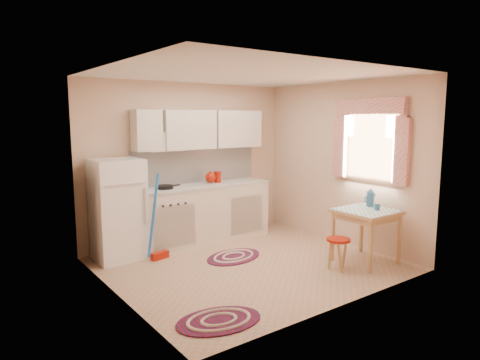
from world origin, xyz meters
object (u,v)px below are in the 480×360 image
stool (338,254)px  fridge (118,210)px  base_cabinets (201,214)px  table (366,236)px

stool → fridge: bearing=135.0°
base_cabinets → table: 2.52m
fridge → stool: (2.11, -2.11, -0.49)m
fridge → table: bearing=-38.5°
base_cabinets → stool: base_cabinets is taller
fridge → base_cabinets: (1.37, 0.05, -0.26)m
fridge → table: size_ratio=1.94×
base_cabinets → stool: size_ratio=5.36×
fridge → table: 3.41m
base_cabinets → table: bearing=-59.3°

